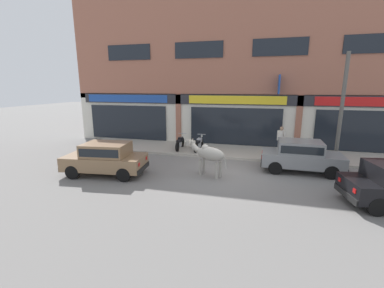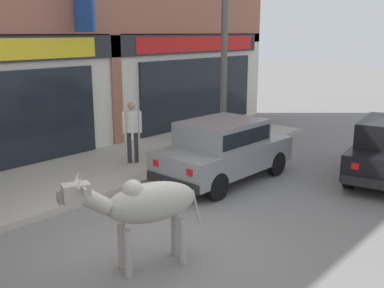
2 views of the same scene
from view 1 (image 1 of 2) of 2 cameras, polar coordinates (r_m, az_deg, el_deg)
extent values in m
plane|color=slate|center=(12.03, 6.73, -6.28)|extent=(90.00, 90.00, 0.00)
cube|color=#A8A093|center=(15.63, 8.75, -1.61)|extent=(19.00, 3.20, 0.14)
cube|color=#9E604C|center=(17.24, 10.28, 21.72)|extent=(23.00, 0.55, 7.16)
cube|color=silver|center=(17.16, 9.63, 5.19)|extent=(23.00, 0.55, 3.40)
cube|color=#28282D|center=(16.73, 9.70, 9.64)|extent=(22.08, 0.08, 0.64)
cube|color=black|center=(19.18, -14.03, 4.71)|extent=(5.83, 0.10, 2.40)
cube|color=#1E479E|center=(19.01, -14.34, 9.78)|extent=(6.13, 0.05, 0.52)
cube|color=#9E604C|center=(17.64, -3.01, 5.55)|extent=(0.36, 0.12, 3.40)
cube|color=black|center=(16.89, 9.48, 3.87)|extent=(5.83, 0.10, 2.40)
cube|color=yellow|center=(16.70, 9.69, 9.64)|extent=(6.13, 0.05, 0.52)
cube|color=#9E604C|center=(16.95, 22.56, 4.30)|extent=(0.36, 0.12, 3.40)
cube|color=black|center=(17.90, 34.71, 2.26)|extent=(5.83, 0.10, 2.40)
cube|color=red|center=(17.72, 35.43, 7.66)|extent=(6.13, 0.05, 0.52)
cube|color=black|center=(19.00, -13.88, 19.15)|extent=(3.13, 0.06, 1.00)
cube|color=black|center=(17.26, 1.48, 20.18)|extent=(3.13, 0.06, 1.00)
cube|color=black|center=(16.82, 18.95, 19.73)|extent=(3.13, 0.06, 1.00)
cube|color=black|center=(17.76, 35.66, 17.70)|extent=(3.13, 0.06, 1.00)
cube|color=#1E479E|center=(16.25, 18.77, 12.43)|extent=(0.08, 0.80, 1.10)
ellipsoid|color=#9E998E|center=(11.23, 4.10, -2.17)|extent=(1.49, 1.01, 0.60)
sphere|color=#9E998E|center=(11.32, 2.93, -0.85)|extent=(0.32, 0.32, 0.32)
cylinder|color=#9E998E|center=(11.53, 1.84, -5.15)|extent=(0.12, 0.12, 0.72)
cylinder|color=#9E998E|center=(11.76, 2.65, -4.81)|extent=(0.12, 0.12, 0.72)
cylinder|color=#9E998E|center=(11.08, 5.52, -5.96)|extent=(0.12, 0.12, 0.72)
cylinder|color=#9E998E|center=(11.31, 6.29, -5.58)|extent=(0.12, 0.12, 0.72)
cylinder|color=#9E998E|center=(11.64, 0.73, -0.83)|extent=(0.52, 0.40, 0.43)
cube|color=#9E998E|center=(11.76, -0.29, 0.15)|extent=(0.42, 0.34, 0.26)
cube|color=slate|center=(11.87, -0.98, 0.08)|extent=(0.19, 0.20, 0.14)
cone|color=beige|center=(11.62, -0.43, 0.91)|extent=(0.13, 0.10, 0.19)
cone|color=beige|center=(11.77, 0.16, 1.07)|extent=(0.13, 0.10, 0.19)
cube|color=#9E998E|center=(11.57, -0.46, 0.26)|extent=(0.09, 0.14, 0.10)
cube|color=#9E998E|center=(11.82, 0.49, 0.52)|extent=(0.09, 0.14, 0.10)
cylinder|color=#9E998E|center=(10.92, 7.34, -3.87)|extent=(0.17, 0.10, 0.60)
cylinder|color=black|center=(11.03, 32.13, -8.36)|extent=(0.62, 0.28, 0.60)
cylinder|color=black|center=(9.87, 35.90, -11.22)|extent=(0.62, 0.28, 0.60)
cube|color=black|center=(10.14, 31.05, -9.49)|extent=(0.38, 1.52, 0.20)
cube|color=red|center=(10.45, 29.96, -6.88)|extent=(0.06, 0.16, 0.14)
cube|color=red|center=(9.61, 32.40, -8.79)|extent=(0.06, 0.16, 0.14)
cylinder|color=black|center=(12.18, -25.02, -5.70)|extent=(0.62, 0.25, 0.60)
cylinder|color=black|center=(13.34, -21.69, -3.85)|extent=(0.62, 0.25, 0.60)
cylinder|color=black|center=(11.11, -14.95, -6.62)|extent=(0.62, 0.25, 0.60)
cylinder|color=black|center=(12.38, -12.37, -4.48)|extent=(0.62, 0.25, 0.60)
cube|color=#846647|center=(12.12, -18.73, -3.77)|extent=(3.66, 2.00, 0.60)
cube|color=#846647|center=(11.93, -18.50, -1.12)|extent=(2.06, 1.65, 0.56)
cube|color=black|center=(11.93, -18.50, -1.12)|extent=(1.91, 1.66, 0.35)
cube|color=black|center=(13.04, -25.49, -4.21)|extent=(0.30, 1.52, 0.20)
cube|color=black|center=(11.52, -10.91, -5.30)|extent=(0.30, 1.52, 0.20)
sphere|color=silver|center=(12.60, -26.92, -3.49)|extent=(0.14, 0.14, 0.14)
sphere|color=silver|center=(13.36, -24.60, -2.40)|extent=(0.14, 0.14, 0.14)
cube|color=red|center=(10.97, -11.69, -4.50)|extent=(0.05, 0.16, 0.14)
cube|color=red|center=(11.87, -10.09, -3.11)|extent=(0.05, 0.16, 0.14)
cylinder|color=black|center=(13.87, 27.35, -3.77)|extent=(0.60, 0.19, 0.60)
cylinder|color=black|center=(12.53, 28.59, -5.58)|extent=(0.60, 0.19, 0.60)
cylinder|color=black|center=(13.59, 17.82, -3.26)|extent=(0.60, 0.19, 0.60)
cylinder|color=black|center=(12.21, 17.98, -5.07)|extent=(0.60, 0.19, 0.60)
cube|color=gray|center=(12.92, 23.09, -3.12)|extent=(3.53, 1.67, 0.60)
cube|color=gray|center=(12.77, 22.87, -0.59)|extent=(1.93, 1.48, 0.56)
cube|color=black|center=(12.77, 22.87, -0.59)|extent=(1.78, 1.49, 0.35)
cube|color=black|center=(13.31, 30.42, -4.40)|extent=(0.15, 1.52, 0.20)
cube|color=black|center=(12.86, 15.34, -3.62)|extent=(0.15, 1.52, 0.20)
sphere|color=silver|center=(13.70, 30.20, -2.64)|extent=(0.14, 0.14, 0.14)
sphere|color=silver|center=(12.80, 31.21, -3.73)|extent=(0.14, 0.14, 0.14)
cube|color=red|center=(13.26, 15.35, -1.70)|extent=(0.03, 0.16, 0.14)
cube|color=red|center=(12.30, 15.27, -2.81)|extent=(0.03, 0.16, 0.14)
cylinder|color=black|center=(16.30, -2.13, 0.38)|extent=(0.13, 0.56, 0.56)
cylinder|color=black|center=(15.12, -3.29, -0.61)|extent=(0.13, 0.56, 0.56)
cube|color=#B2B5BA|center=(15.68, -2.71, 0.03)|extent=(0.22, 0.33, 0.24)
cube|color=black|center=(15.78, -2.57, 1.08)|extent=(0.26, 0.41, 0.24)
cube|color=black|center=(15.41, -2.94, 0.71)|extent=(0.25, 0.53, 0.12)
cylinder|color=#B2B5BA|center=(16.18, -2.19, 1.37)|extent=(0.05, 0.27, 0.59)
cylinder|color=#B2B5BA|center=(16.17, -2.17, 2.37)|extent=(0.52, 0.06, 0.03)
sphere|color=silver|center=(16.25, -2.11, 1.99)|extent=(0.12, 0.12, 0.12)
cylinder|color=#B2B5BA|center=(15.39, -3.44, -0.53)|extent=(0.08, 0.48, 0.06)
cylinder|color=black|center=(15.99, 2.13, 0.14)|extent=(0.12, 0.56, 0.56)
cylinder|color=black|center=(14.82, 0.88, -0.87)|extent=(0.12, 0.56, 0.56)
cube|color=#B2B5BA|center=(15.38, 1.51, -0.22)|extent=(0.21, 0.33, 0.24)
cube|color=#A8AAB2|center=(15.47, 1.67, 0.85)|extent=(0.26, 0.41, 0.24)
cube|color=black|center=(15.10, 1.27, 0.47)|extent=(0.24, 0.53, 0.12)
cylinder|color=#B2B5BA|center=(15.87, 2.08, 1.15)|extent=(0.05, 0.27, 0.59)
cylinder|color=#B2B5BA|center=(15.86, 2.13, 2.17)|extent=(0.52, 0.05, 0.03)
sphere|color=silver|center=(15.94, 2.18, 1.78)|extent=(0.12, 0.12, 0.12)
cylinder|color=#B2B5BA|center=(15.09, 0.74, -0.78)|extent=(0.08, 0.48, 0.06)
cylinder|color=#2D2D33|center=(15.11, 19.29, -0.82)|extent=(0.11, 0.11, 0.82)
cylinder|color=#2D2D33|center=(15.21, 18.73, -0.70)|extent=(0.11, 0.11, 0.82)
cylinder|color=silver|center=(15.02, 19.20, 1.80)|extent=(0.32, 0.32, 0.56)
cylinder|color=silver|center=(14.92, 19.86, 1.57)|extent=(0.08, 0.08, 0.56)
cylinder|color=silver|center=(15.14, 18.53, 1.82)|extent=(0.08, 0.08, 0.56)
sphere|color=tan|center=(14.96, 19.31, 3.31)|extent=(0.20, 0.20, 0.20)
cylinder|color=#595651|center=(14.32, 30.28, 6.60)|extent=(0.18, 0.18, 5.32)
camera|label=2|loc=(8.77, -30.99, 7.97)|focal=42.00mm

